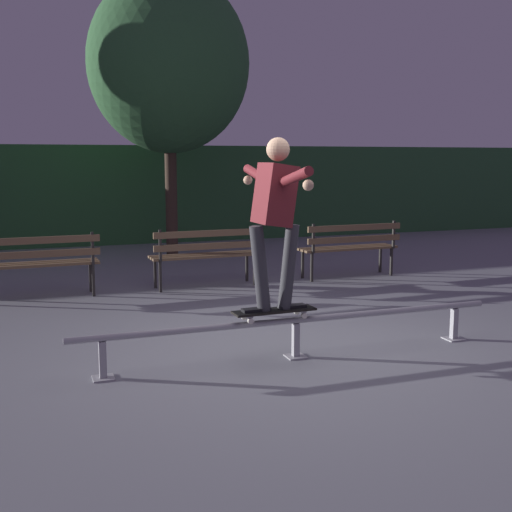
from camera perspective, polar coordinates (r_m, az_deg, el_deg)
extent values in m
plane|color=slate|center=(6.29, 2.64, -8.34)|extent=(90.00, 90.00, 0.00)
cube|color=#2D5B33|center=(14.64, -10.68, 5.49)|extent=(24.00, 1.20, 2.13)
cylinder|color=#9E9EA3|center=(5.97, 3.58, -5.74)|extent=(4.16, 0.06, 0.06)
cube|color=#9E9EA3|center=(5.59, -13.52, -9.03)|extent=(0.06, 0.06, 0.32)
cube|color=#9E9EA3|center=(5.64, -13.47, -10.54)|extent=(0.18, 0.18, 0.01)
cube|color=#9E9EA3|center=(6.02, 3.57, -7.52)|extent=(0.06, 0.06, 0.32)
cube|color=#9E9EA3|center=(6.07, 3.55, -8.93)|extent=(0.18, 0.18, 0.01)
cube|color=#9E9EA3|center=(6.89, 17.27, -5.81)|extent=(0.06, 0.06, 0.32)
cube|color=#9E9EA3|center=(6.93, 17.21, -7.07)|extent=(0.18, 0.18, 0.01)
cube|color=black|center=(5.87, 1.64, -4.90)|extent=(0.79, 0.23, 0.02)
cube|color=black|center=(5.86, 1.64, -4.81)|extent=(0.77, 0.22, 0.00)
cube|color=#9E9EA3|center=(5.98, 3.97, -4.83)|extent=(0.06, 0.17, 0.02)
cube|color=#9E9EA3|center=(5.77, -0.79, -5.31)|extent=(0.06, 0.17, 0.02)
cylinder|color=beige|center=(5.92, 4.31, -5.33)|extent=(0.05, 0.03, 0.05)
cylinder|color=beige|center=(6.06, 3.64, -4.99)|extent=(0.05, 0.03, 0.05)
cylinder|color=beige|center=(5.71, -0.49, -5.83)|extent=(0.05, 0.03, 0.05)
cylinder|color=beige|center=(5.85, -1.07, -5.46)|extent=(0.05, 0.03, 0.05)
cube|color=black|center=(5.93, 3.24, -4.52)|extent=(0.26, 0.11, 0.03)
cube|color=black|center=(5.79, 0.00, -4.83)|extent=(0.26, 0.11, 0.03)
cylinder|color=#333338|center=(5.84, 2.91, -0.97)|extent=(0.21, 0.13, 0.79)
cylinder|color=#333338|center=(5.73, 0.37, -1.15)|extent=(0.21, 0.13, 0.79)
cube|color=maroon|center=(5.71, 1.68, 5.48)|extent=(0.35, 0.37, 0.57)
cylinder|color=maroon|center=(5.36, 3.33, 6.98)|extent=(0.11, 0.61, 0.21)
cylinder|color=maroon|center=(6.05, 0.24, 7.18)|extent=(0.11, 0.61, 0.21)
sphere|color=tan|center=(5.11, 4.68, 6.32)|extent=(0.09, 0.09, 0.09)
sphere|color=tan|center=(6.32, -0.73, 6.79)|extent=(0.09, 0.09, 0.09)
sphere|color=tan|center=(5.71, 1.98, 9.50)|extent=(0.21, 0.21, 0.21)
cube|color=#282623|center=(9.19, -14.57, -1.76)|extent=(0.04, 0.04, 0.44)
cube|color=#282623|center=(8.88, -14.31, -2.11)|extent=(0.04, 0.04, 0.44)
cube|color=#282623|center=(8.77, -14.38, 0.67)|extent=(0.04, 0.04, 0.44)
cube|color=brown|center=(9.08, -19.02, -0.56)|extent=(1.60, 0.14, 0.04)
cube|color=brown|center=(8.94, -18.97, -0.69)|extent=(1.60, 0.14, 0.04)
cube|color=brown|center=(8.80, -18.93, -0.83)|extent=(1.60, 0.14, 0.04)
cube|color=brown|center=(8.71, -18.96, 0.15)|extent=(1.60, 0.09, 0.09)
cube|color=brown|center=(8.69, -19.02, 1.32)|extent=(1.60, 0.09, 0.09)
cube|color=#282623|center=(9.66, -0.82, -0.98)|extent=(0.04, 0.04, 0.44)
cube|color=#282623|center=(9.37, -0.13, -1.28)|extent=(0.04, 0.04, 0.44)
cube|color=#282623|center=(9.27, -0.04, 1.36)|extent=(0.04, 0.04, 0.44)
cube|color=#282623|center=(9.27, -8.99, -1.50)|extent=(0.04, 0.04, 0.44)
cube|color=#282623|center=(8.96, -8.54, -1.84)|extent=(0.04, 0.04, 0.44)
cube|color=#282623|center=(8.85, -8.55, 0.92)|extent=(0.04, 0.04, 0.44)
cube|color=brown|center=(9.38, -4.80, 0.17)|extent=(1.60, 0.14, 0.04)
cube|color=brown|center=(9.25, -4.55, 0.06)|extent=(1.60, 0.14, 0.04)
cube|color=brown|center=(9.12, -4.29, -0.07)|extent=(1.60, 0.14, 0.04)
cube|color=brown|center=(9.03, -4.17, 0.89)|extent=(1.60, 0.09, 0.09)
cube|color=brown|center=(9.01, -4.18, 2.02)|extent=(1.60, 0.09, 0.09)
cube|color=#282623|center=(10.62, 11.04, -0.26)|extent=(0.04, 0.04, 0.44)
cube|color=#282623|center=(10.36, 11.99, -0.51)|extent=(0.04, 0.04, 0.44)
cube|color=#282623|center=(10.27, 12.19, 1.88)|extent=(0.04, 0.04, 0.44)
cube|color=#282623|center=(9.94, 4.18, -0.73)|extent=(0.04, 0.04, 0.44)
cube|color=#282623|center=(9.66, 5.01, -1.01)|extent=(0.04, 0.04, 0.44)
cube|color=#282623|center=(9.56, 5.15, 1.55)|extent=(0.04, 0.04, 0.44)
cube|color=brown|center=(10.21, 7.81, 0.82)|extent=(1.60, 0.14, 0.04)
cube|color=brown|center=(10.09, 8.19, 0.72)|extent=(1.60, 0.14, 0.04)
cube|color=brown|center=(9.97, 8.59, 0.61)|extent=(1.60, 0.14, 0.04)
cube|color=brown|center=(9.89, 8.82, 1.49)|extent=(1.60, 0.09, 0.09)
cube|color=brown|center=(9.87, 8.84, 2.52)|extent=(1.60, 0.09, 0.09)
cylinder|color=#3D2D23|center=(12.12, -7.57, 5.35)|extent=(0.22, 0.22, 2.31)
ellipsoid|color=#2D5B33|center=(12.22, -7.80, 16.66)|extent=(2.94, 2.94, 3.23)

